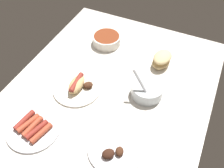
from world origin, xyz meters
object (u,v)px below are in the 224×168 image
object	(u,v)px
bowl_chili	(107,39)
bowl_coleslaw	(147,90)
plate_hotdog_assembled	(77,86)
bread_stack	(162,59)
plate_grilled_meat	(115,149)
plate_sausages	(33,128)

from	to	relation	value
bowl_chili	bowl_coleslaw	bearing A→B (deg)	51.89
bowl_coleslaw	plate_hotdog_assembled	bearing A→B (deg)	-71.22
plate_hotdog_assembled	bread_stack	bearing A→B (deg)	136.51
plate_hotdog_assembled	plate_grilled_meat	distance (cm)	35.44
plate_sausages	bread_stack	bearing A→B (deg)	148.68
plate_hotdog_assembled	plate_sausages	distance (cm)	27.08
plate_grilled_meat	bowl_coleslaw	bearing A→B (deg)	177.25
plate_sausages	plate_grilled_meat	bearing A→B (deg)	99.42
bowl_coleslaw	bowl_chili	bearing A→B (deg)	-128.11
bowl_coleslaw	plate_sausages	world-z (taller)	bowl_coleslaw
bowl_coleslaw	bread_stack	size ratio (longest dim) A/B	1.20
plate_grilled_meat	plate_sausages	xyz separation A→B (cm)	(5.63, -33.94, 0.31)
bread_stack	bowl_chili	distance (cm)	32.55
bread_stack	bowl_chili	xyz separation A→B (cm)	(-3.75, -32.33, -0.77)
bowl_coleslaw	plate_grilled_meat	world-z (taller)	bowl_coleslaw
bread_stack	bowl_chili	world-z (taller)	bread_stack
plate_sausages	bowl_chili	bearing A→B (deg)	177.08
plate_sausages	bowl_chili	xyz separation A→B (cm)	(-62.08, 3.16, 1.75)
bowl_chili	plate_sausages	bearing A→B (deg)	-2.92
plate_hotdog_assembled	plate_sausages	xyz separation A→B (cm)	(26.54, -5.33, -0.68)
bread_stack	plate_grilled_meat	bearing A→B (deg)	-1.69
bowl_coleslaw	bread_stack	xyz separation A→B (cm)	(-21.55, 0.06, 0.30)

